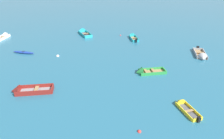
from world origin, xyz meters
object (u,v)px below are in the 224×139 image
(mooring_buoy_outer_edge, at_px, (120,35))
(rowboat_green_back_row_left, at_px, (144,72))
(rowboat_maroon_distant_center, at_px, (25,91))
(rowboat_turquoise_center, at_px, (133,37))
(rowboat_yellow_cluster_inner, at_px, (183,106))
(kayak_deep_blue_outer_left, at_px, (24,52))
(mooring_buoy_trailing, at_px, (139,132))
(rowboat_grey_cluster_outer, at_px, (201,56))
(rowboat_turquoise_back_row_right, at_px, (83,32))
(rowboat_white_far_back, at_px, (5,36))
(mooring_buoy_near_foreground, at_px, (58,56))

(mooring_buoy_outer_edge, bearing_deg, rowboat_green_back_row_left, -92.15)
(rowboat_maroon_distant_center, xyz_separation_m, rowboat_turquoise_center, (15.84, 15.76, -0.03))
(rowboat_yellow_cluster_inner, relative_size, kayak_deep_blue_outer_left, 0.90)
(rowboat_green_back_row_left, distance_m, mooring_buoy_trailing, 9.76)
(rowboat_grey_cluster_outer, xyz_separation_m, mooring_buoy_trailing, (-13.16, -12.27, -0.19))
(rowboat_turquoise_back_row_right, bearing_deg, rowboat_yellow_cluster_inner, -72.97)
(kayak_deep_blue_outer_left, bearing_deg, rowboat_turquoise_back_row_right, 44.16)
(rowboat_white_far_back, distance_m, rowboat_turquoise_center, 24.10)
(rowboat_turquoise_back_row_right, relative_size, rowboat_turquoise_center, 1.22)
(rowboat_turquoise_back_row_right, distance_m, mooring_buoy_trailing, 27.82)
(rowboat_yellow_cluster_inner, bearing_deg, mooring_buoy_outer_edge, 91.90)
(rowboat_maroon_distant_center, relative_size, mooring_buoy_trailing, 13.63)
(rowboat_yellow_cluster_inner, bearing_deg, rowboat_turquoise_center, 86.73)
(rowboat_yellow_cluster_inner, distance_m, rowboat_white_far_back, 34.03)
(mooring_buoy_trailing, bearing_deg, rowboat_white_far_back, 122.35)
(rowboat_white_far_back, bearing_deg, rowboat_turquoise_back_row_right, -0.49)
(rowboat_grey_cluster_outer, bearing_deg, mooring_buoy_near_foreground, 168.27)
(rowboat_yellow_cluster_inner, relative_size, rowboat_grey_cluster_outer, 0.68)
(rowboat_yellow_cluster_inner, relative_size, rowboat_white_far_back, 0.74)
(mooring_buoy_outer_edge, bearing_deg, rowboat_white_far_back, 172.62)
(rowboat_yellow_cluster_inner, xyz_separation_m, kayak_deep_blue_outer_left, (-17.16, 16.37, 0.02))
(rowboat_green_back_row_left, height_order, rowboat_white_far_back, rowboat_white_far_back)
(rowboat_green_back_row_left, distance_m, mooring_buoy_outer_edge, 15.88)
(kayak_deep_blue_outer_left, distance_m, rowboat_turquoise_center, 18.89)
(rowboat_turquoise_back_row_right, xyz_separation_m, rowboat_white_far_back, (-14.64, 0.13, -0.03))
(rowboat_yellow_cluster_inner, distance_m, mooring_buoy_outer_edge, 22.79)
(rowboat_green_back_row_left, bearing_deg, rowboat_white_far_back, 138.48)
(rowboat_grey_cluster_outer, height_order, mooring_buoy_outer_edge, rowboat_grey_cluster_outer)
(mooring_buoy_trailing, bearing_deg, kayak_deep_blue_outer_left, 123.56)
(rowboat_white_far_back, xyz_separation_m, rowboat_grey_cluster_outer, (30.76, -15.51, -0.01))
(rowboat_maroon_distant_center, xyz_separation_m, kayak_deep_blue_outer_left, (-2.51, 11.29, -0.06))
(kayak_deep_blue_outer_left, bearing_deg, rowboat_turquoise_center, 13.70)
(mooring_buoy_trailing, bearing_deg, rowboat_maroon_distant_center, 143.42)
(rowboat_maroon_distant_center, bearing_deg, rowboat_grey_cluster_outer, 12.26)
(rowboat_green_back_row_left, height_order, rowboat_grey_cluster_outer, rowboat_grey_cluster_outer)
(mooring_buoy_near_foreground, bearing_deg, mooring_buoy_trailing, -66.46)
(rowboat_yellow_cluster_inner, distance_m, mooring_buoy_trailing, 5.32)
(rowboat_yellow_cluster_inner, distance_m, mooring_buoy_near_foreground, 18.69)
(kayak_deep_blue_outer_left, distance_m, mooring_buoy_trailing, 22.29)
(rowboat_yellow_cluster_inner, height_order, rowboat_grey_cluster_outer, rowboat_grey_cluster_outer)
(rowboat_green_back_row_left, distance_m, rowboat_turquoise_center, 14.16)
(rowboat_maroon_distant_center, height_order, mooring_buoy_near_foreground, rowboat_maroon_distant_center)
(rowboat_green_back_row_left, bearing_deg, kayak_deep_blue_outer_left, 149.12)
(rowboat_grey_cluster_outer, bearing_deg, rowboat_maroon_distant_center, -167.74)
(rowboat_turquoise_center, xyz_separation_m, mooring_buoy_near_foreground, (-13.22, -6.54, -0.19))
(rowboat_grey_cluster_outer, xyz_separation_m, mooring_buoy_outer_edge, (-9.07, 12.71, -0.19))
(mooring_buoy_outer_edge, height_order, mooring_buoy_trailing, mooring_buoy_trailing)
(kayak_deep_blue_outer_left, height_order, rowboat_turquoise_center, rowboat_turquoise_center)
(rowboat_turquoise_back_row_right, xyz_separation_m, rowboat_maroon_distant_center, (-6.86, -20.38, -0.00))
(rowboat_green_back_row_left, xyz_separation_m, mooring_buoy_near_foreground, (-10.68, 7.38, -0.17))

